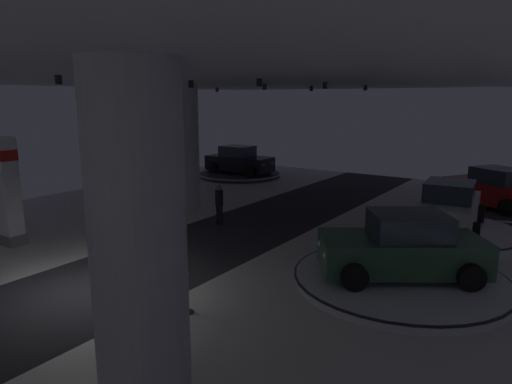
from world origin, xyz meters
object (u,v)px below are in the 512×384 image
display_car_deep_right (495,189)px  column_right (138,237)px  display_platform_deep_left (240,174)px  column_left (184,147)px  display_platform_mid_right (399,279)px  display_platform_far_right (447,232)px  visitor_walking_near (219,202)px  display_car_far_right (449,207)px  display_platform_deep_right (492,208)px  display_car_mid_right (403,248)px  display_car_deep_left (239,161)px  brand_sign_pylon (4,189)px

display_car_deep_right → column_right: bearing=-99.8°
column_right → display_platform_deep_left: size_ratio=1.05×
column_left → display_platform_mid_right: (10.84, -3.41, -2.60)m
display_platform_far_right → display_platform_deep_left: bearing=155.4°
visitor_walking_near → display_car_far_right: bearing=22.4°
column_left → visitor_walking_near: column_left is taller
display_platform_deep_right → display_car_far_right: bearing=-98.8°
display_car_far_right → display_platform_deep_left: display_car_far_right is taller
display_car_deep_right → visitor_walking_near: size_ratio=2.84×
display_car_mid_right → display_car_deep_left: display_car_mid_right is taller
brand_sign_pylon → visitor_walking_near: size_ratio=2.30×
visitor_walking_near → display_platform_deep_left: bearing=122.2°
column_right → display_car_far_right: size_ratio=1.26×
brand_sign_pylon → display_car_deep_right: brand_sign_pylon is taller
brand_sign_pylon → visitor_walking_near: (4.49, 5.93, -0.99)m
brand_sign_pylon → display_platform_far_right: 15.45m
display_car_deep_right → visitor_walking_near: (-8.65, -8.42, -0.10)m
display_platform_deep_right → display_platform_mid_right: size_ratio=0.96×
display_platform_deep_right → display_platform_deep_left: (-14.65, 1.16, -0.00)m
display_platform_deep_left → visitor_walking_near: bearing=-57.8°
display_car_far_right → display_platform_mid_right: bearing=-90.8°
display_platform_deep_right → display_platform_mid_right: bearing=-94.8°
column_left → display_car_far_right: 11.19m
display_car_deep_right → display_car_deep_left: display_car_deep_right is taller
column_left → column_right: size_ratio=1.00×
display_car_far_right → display_platform_mid_right: (-0.07, -5.23, -0.96)m
display_platform_mid_right → display_car_mid_right: (0.03, 0.02, 0.88)m
display_platform_deep_right → display_car_deep_left: (-14.69, 1.16, 0.87)m
column_right → display_platform_far_right: bearing=80.0°
display_car_deep_left → display_platform_far_right: bearing=-24.5°
column_left → display_platform_far_right: bearing=9.6°
display_platform_mid_right → display_platform_deep_left: bearing=139.9°
display_platform_mid_right → visitor_walking_near: (-7.74, 2.00, 0.76)m
column_right → display_car_deep_left: bearing=122.2°
display_car_deep_right → display_platform_deep_left: (-14.68, 1.17, -0.87)m
column_right → display_platform_deep_left: (-11.67, 18.62, -2.61)m
display_car_deep_right → display_car_mid_right: bearing=-94.8°
column_left → brand_sign_pylon: size_ratio=1.50×
display_car_far_right → visitor_walking_near: 8.46m
column_left → display_platform_deep_left: size_ratio=1.05×
column_right → display_car_deep_left: size_ratio=1.28×
display_platform_deep_left → visitor_walking_near: 11.36m
display_platform_deep_right → display_car_deep_left: display_car_deep_left is taller
display_platform_deep_right → brand_sign_pylon: bearing=-132.4°
column_left → brand_sign_pylon: bearing=-100.7°
display_platform_mid_right → display_car_deep_left: bearing=140.0°
display_car_deep_right → display_platform_mid_right: size_ratio=0.80×
brand_sign_pylon → display_platform_deep_left: 15.70m
display_platform_mid_right → display_car_far_right: bearing=89.2°
visitor_walking_near → display_platform_deep_right: bearing=44.4°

